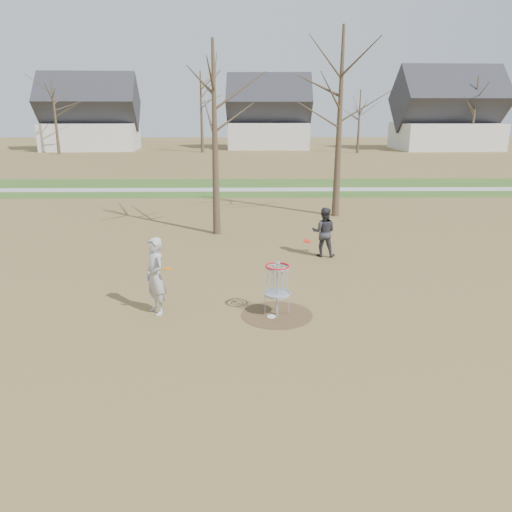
% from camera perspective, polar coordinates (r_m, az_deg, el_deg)
% --- Properties ---
extents(ground, '(160.00, 160.00, 0.00)m').
position_cam_1_polar(ground, '(12.61, 2.40, -6.74)').
color(ground, brown).
rests_on(ground, ground).
extents(green_band, '(160.00, 8.00, 0.01)m').
position_cam_1_polar(green_band, '(32.95, 0.31, 7.86)').
color(green_band, '#2D5119').
rests_on(green_band, ground).
extents(footpath, '(160.00, 1.50, 0.01)m').
position_cam_1_polar(footpath, '(31.96, 0.35, 7.60)').
color(footpath, '#9E9E99').
rests_on(footpath, green_band).
extents(dirt_circle, '(1.80, 1.80, 0.01)m').
position_cam_1_polar(dirt_circle, '(12.61, 2.40, -6.72)').
color(dirt_circle, '#47331E').
rests_on(dirt_circle, ground).
extents(player_standing, '(0.79, 0.86, 1.96)m').
position_cam_1_polar(player_standing, '(12.61, -11.43, -2.27)').
color(player_standing, '#ABABAB').
rests_on(player_standing, ground).
extents(player_throwing, '(0.95, 0.81, 1.73)m').
position_cam_1_polar(player_throwing, '(17.44, 7.76, 2.74)').
color(player_throwing, '#333237').
rests_on(player_throwing, ground).
extents(disc_grounded, '(0.22, 0.22, 0.02)m').
position_cam_1_polar(disc_grounded, '(12.45, 1.75, -6.94)').
color(disc_grounded, white).
rests_on(disc_grounded, dirt_circle).
extents(discs_in_play, '(3.93, 3.03, 0.13)m').
position_cam_1_polar(discs_in_play, '(13.54, -0.94, 0.37)').
color(discs_in_play, red).
rests_on(discs_in_play, ground).
extents(disc_golf_basket, '(0.64, 0.64, 1.35)m').
position_cam_1_polar(disc_golf_basket, '(12.28, 2.45, -2.82)').
color(disc_golf_basket, '#9EA3AD').
rests_on(disc_golf_basket, ground).
extents(bare_trees, '(52.62, 44.98, 9.00)m').
position_cam_1_polar(bare_trees, '(47.42, 2.16, 16.97)').
color(bare_trees, '#382B1E').
rests_on(bare_trees, ground).
extents(houses_row, '(56.51, 10.01, 7.26)m').
position_cam_1_polar(houses_row, '(64.33, 3.67, 15.21)').
color(houses_row, silver).
rests_on(houses_row, ground).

